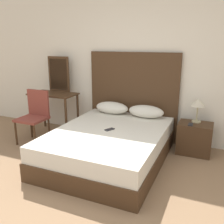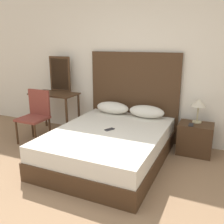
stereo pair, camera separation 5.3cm
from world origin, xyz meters
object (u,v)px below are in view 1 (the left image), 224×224
phone_on_nightstand (191,124)px  table_lamp (198,103)px  nightstand (194,138)px  chair (35,113)px  phone_on_bed (110,129)px  bed (109,145)px  vanity_desk (54,101)px

phone_on_nightstand → table_lamp: bearing=69.2°
nightstand → phone_on_nightstand: bearing=-125.6°
phone_on_nightstand → chair: bearing=-169.0°
phone_on_bed → table_lamp: table_lamp is taller
nightstand → chair: size_ratio=0.57×
phone_on_bed → bed: bearing=-81.7°
bed → phone_on_bed: bearing=98.3°
bed → table_lamp: (1.14, 0.85, 0.57)m
vanity_desk → nightstand: bearing=1.8°
table_lamp → phone_on_nightstand: (-0.07, -0.18, -0.30)m
nightstand → phone_on_bed: bearing=-146.7°
nightstand → bed: bearing=-146.1°
nightstand → phone_on_nightstand: (-0.07, -0.10, 0.25)m
phone_on_nightstand → phone_on_bed: bearing=-148.6°
nightstand → table_lamp: 0.56m
phone_on_nightstand → bed: bearing=-148.0°
bed → phone_on_bed: phone_on_bed is taller
nightstand → chair: (-2.66, -0.60, 0.27)m
phone_on_bed → table_lamp: size_ratio=0.43×
table_lamp → vanity_desk: table_lamp is taller
vanity_desk → chair: chair is taller
chair → vanity_desk: bearing=86.5°
table_lamp → chair: 2.76m
bed → table_lamp: table_lamp is taller
vanity_desk → phone_on_nightstand: bearing=-0.3°
bed → phone_on_nightstand: bearing=32.0°
phone_on_bed → vanity_desk: size_ratio=0.18×
table_lamp → bed: bearing=-143.4°
nightstand → table_lamp: table_lamp is taller
phone_on_nightstand → chair: (-2.59, -0.50, 0.02)m
phone_on_bed → phone_on_nightstand: (1.08, 0.66, 0.02)m
nightstand → vanity_desk: 2.66m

